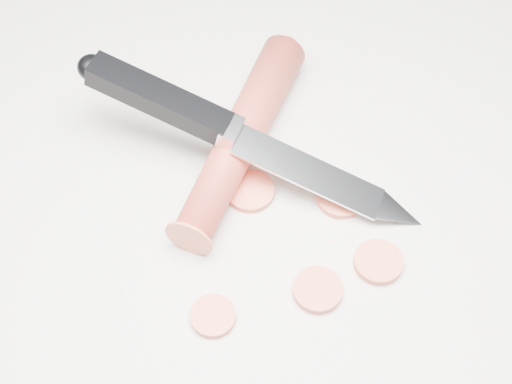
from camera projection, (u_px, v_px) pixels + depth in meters
ground at (268, 218)px, 0.54m from camera, size 2.40×2.40×0.00m
carrot at (241, 136)px, 0.56m from camera, size 0.18×0.14×0.03m
carrot_slice_0 at (340, 198)px, 0.55m from camera, size 0.04×0.04×0.01m
carrot_slice_1 at (318, 290)px, 0.50m from camera, size 0.04×0.04×0.01m
carrot_slice_2 at (378, 262)px, 0.51m from camera, size 0.04×0.04×0.01m
carrot_slice_3 at (213, 316)px, 0.49m from camera, size 0.03×0.03×0.01m
carrot_slice_4 at (250, 191)px, 0.55m from camera, size 0.04×0.04×0.01m
kitchen_knife at (250, 138)px, 0.53m from camera, size 0.18×0.25×0.08m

